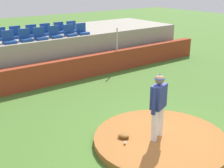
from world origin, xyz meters
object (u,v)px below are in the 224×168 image
at_px(stadium_chair_3, 40,36).
at_px(stadium_chair_8, 1,36).
at_px(fielding_glove, 124,136).
at_px(stadium_chair_10, 32,33).
at_px(stadium_chair_9, 16,34).
at_px(stadium_chair_1, 9,39).
at_px(baseball, 125,143).
at_px(stadium_chair_2, 25,37).
at_px(stadium_chair_12, 60,30).
at_px(stadium_chair_11, 46,31).
at_px(stadium_chair_13, 72,28).
at_px(pitcher, 158,102).
at_px(stadium_chair_5, 70,32).
at_px(stadium_chair_6, 82,31).
at_px(stadium_chair_4, 55,34).

distance_m(stadium_chair_3, stadium_chair_8, 1.63).
xyz_separation_m(fielding_glove, stadium_chair_10, (0.85, 7.51, 1.65)).
bearing_deg(stadium_chair_9, stadium_chair_1, 55.31).
bearing_deg(baseball, stadium_chair_9, 87.89).
bearing_deg(stadium_chair_2, stadium_chair_9, -87.44).
xyz_separation_m(stadium_chair_10, stadium_chair_12, (1.40, 0.03, 0.00)).
height_order(baseball, stadium_chair_11, stadium_chair_11).
bearing_deg(stadium_chair_9, stadium_chair_10, 177.36).
bearing_deg(stadium_chair_10, stadium_chair_11, 179.12).
relative_size(stadium_chair_3, stadium_chair_11, 1.00).
bearing_deg(stadium_chair_12, stadium_chair_13, 177.54).
relative_size(pitcher, stadium_chair_2, 3.55).
bearing_deg(stadium_chair_2, pitcher, 94.43).
bearing_deg(stadium_chair_3, pitcher, 89.26).
distance_m(stadium_chair_2, stadium_chair_12, 2.28).
distance_m(baseball, stadium_chair_3, 7.13).
relative_size(stadium_chair_1, stadium_chair_10, 1.00).
distance_m(stadium_chair_5, stadium_chair_13, 1.12).
xyz_separation_m(stadium_chair_8, stadium_chair_11, (2.07, -0.01, 0.00)).
height_order(stadium_chair_6, stadium_chair_13, same).
bearing_deg(stadium_chair_9, stadium_chair_5, 156.25).
bearing_deg(stadium_chair_2, stadium_chair_11, -147.22).
bearing_deg(baseball, stadium_chair_8, 92.82).
xyz_separation_m(stadium_chair_3, stadium_chair_11, (0.71, 0.90, 0.00)).
relative_size(stadium_chair_12, stadium_chair_13, 1.00).
distance_m(fielding_glove, stadium_chair_1, 6.82).
bearing_deg(stadium_chair_12, baseball, 72.81).
xyz_separation_m(pitcher, stadium_chair_10, (0.14, 8.02, 0.68)).
bearing_deg(stadium_chair_11, stadium_chair_9, -1.80).
height_order(stadium_chair_11, stadium_chair_12, same).
bearing_deg(stadium_chair_10, stadium_chair_13, -179.96).
xyz_separation_m(stadium_chair_4, stadium_chair_12, (0.73, 0.93, 0.00)).
bearing_deg(stadium_chair_12, stadium_chair_10, 1.23).
distance_m(pitcher, stadium_chair_10, 8.05).
height_order(stadium_chair_2, stadium_chair_12, same).
relative_size(pitcher, fielding_glove, 5.91).
bearing_deg(stadium_chair_9, pitcher, 94.22).
relative_size(stadium_chair_1, stadium_chair_6, 1.00).
distance_m(stadium_chair_2, stadium_chair_10, 1.12).
bearing_deg(stadium_chair_10, stadium_chair_6, 156.21).
height_order(pitcher, stadium_chair_11, stadium_chair_11).
bearing_deg(stadium_chair_9, stadium_chair_11, 178.20).
distance_m(stadium_chair_11, stadium_chair_13, 1.39).
distance_m(stadium_chair_11, stadium_chair_12, 0.73).
relative_size(fielding_glove, stadium_chair_1, 0.60).
relative_size(stadium_chair_4, stadium_chair_8, 1.00).
bearing_deg(stadium_chair_5, pitcher, 77.77).
height_order(baseball, stadium_chair_12, stadium_chair_12).
relative_size(stadium_chair_5, stadium_chair_13, 1.00).
relative_size(stadium_chair_11, stadium_chair_13, 1.00).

